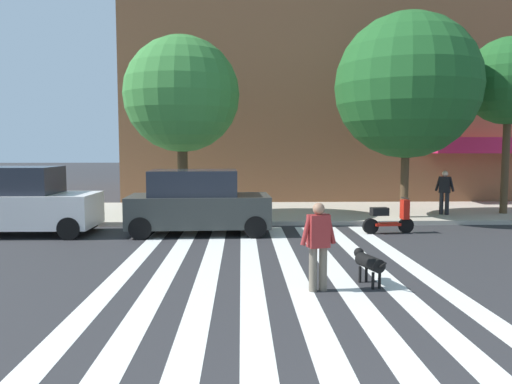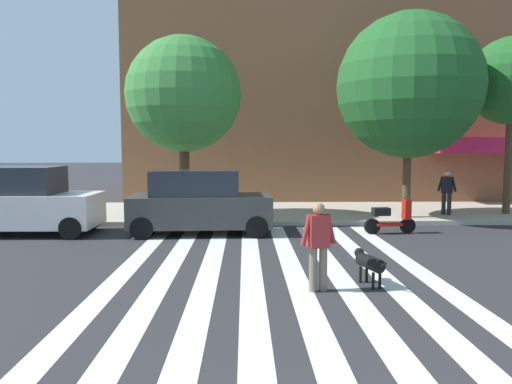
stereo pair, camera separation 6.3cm
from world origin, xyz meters
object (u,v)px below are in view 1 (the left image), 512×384
at_px(pedestrian_bystander, 445,190).
at_px(parked_scooter, 389,218).
at_px(street_tree_further, 509,82).
at_px(dog_on_leash, 368,262).
at_px(street_tree_middle, 407,86).
at_px(parked_car_near_curb, 20,202).
at_px(parked_car_behind_first, 198,203).
at_px(street_tree_nearest, 182,95).
at_px(pedestrian_dog_walker, 318,242).

bearing_deg(pedestrian_bystander, parked_scooter, -133.82).
bearing_deg(parked_scooter, street_tree_further, 32.20).
bearing_deg(dog_on_leash, street_tree_middle, 67.47).
relative_size(street_tree_middle, street_tree_further, 1.09).
xyz_separation_m(parked_car_near_curb, parked_car_behind_first, (5.38, -0.00, -0.03)).
bearing_deg(street_tree_nearest, dog_on_leash, -62.14).
height_order(street_tree_further, dog_on_leash, street_tree_further).
distance_m(parked_car_behind_first, street_tree_further, 12.48).
relative_size(street_tree_nearest, street_tree_further, 0.98).
relative_size(parked_car_near_curb, pedestrian_bystander, 2.70).
relative_size(parked_scooter, pedestrian_bystander, 1.00).
bearing_deg(parked_car_near_curb, pedestrian_bystander, 11.92).
height_order(parked_scooter, dog_on_leash, parked_scooter).
relative_size(street_tree_nearest, dog_on_leash, 5.92).
height_order(parked_car_near_curb, street_tree_nearest, street_tree_nearest).
bearing_deg(pedestrian_bystander, pedestrian_dog_walker, -123.75).
bearing_deg(dog_on_leash, parked_scooter, 69.74).
bearing_deg(parked_car_near_curb, street_tree_nearest, 31.24).
bearing_deg(parked_scooter, street_tree_nearest, 156.11).
xyz_separation_m(street_tree_nearest, pedestrian_dog_walker, (3.53, -9.02, -3.60)).
bearing_deg(parked_car_near_curb, parked_scooter, -0.79).
bearing_deg(parked_scooter, pedestrian_bystander, 46.18).
relative_size(street_tree_nearest, pedestrian_dog_walker, 3.93).
xyz_separation_m(parked_car_near_curb, parked_scooter, (11.26, -0.15, -0.51)).
bearing_deg(parked_car_near_curb, parked_car_behind_first, -0.03).
xyz_separation_m(street_tree_middle, pedestrian_dog_walker, (-4.45, -8.62, -3.88)).
bearing_deg(street_tree_nearest, pedestrian_dog_walker, -68.65).
xyz_separation_m(parked_car_behind_first, dog_on_leash, (3.78, -5.83, -0.52)).
xyz_separation_m(pedestrian_dog_walker, pedestrian_bystander, (6.18, 9.24, 0.15)).
xyz_separation_m(parked_scooter, dog_on_leash, (-2.10, -5.68, -0.03)).
xyz_separation_m(street_tree_nearest, street_tree_middle, (7.97, -0.39, 0.28)).
height_order(street_tree_middle, pedestrian_dog_walker, street_tree_middle).
relative_size(street_tree_further, dog_on_leash, 6.04).
relative_size(street_tree_nearest, pedestrian_bystander, 3.93).
height_order(parked_car_behind_first, parked_scooter, parked_car_behind_first).
distance_m(parked_car_near_curb, parked_car_behind_first, 5.38).
bearing_deg(parked_scooter, parked_car_behind_first, 178.51).
distance_m(street_tree_nearest, pedestrian_bystander, 10.30).
height_order(parked_car_near_curb, street_tree_middle, street_tree_middle).
distance_m(parked_car_near_curb, pedestrian_bystander, 14.62).
distance_m(street_tree_nearest, dog_on_leash, 10.58).
relative_size(street_tree_middle, pedestrian_dog_walker, 4.40).
height_order(street_tree_nearest, pedestrian_bystander, street_tree_nearest).
bearing_deg(street_tree_middle, pedestrian_dog_walker, -117.30).
relative_size(parked_car_behind_first, street_tree_further, 0.66).
bearing_deg(street_tree_further, street_tree_nearest, -177.74).
relative_size(parked_scooter, street_tree_further, 0.25).
height_order(parked_car_behind_first, street_tree_further, street_tree_further).
distance_m(street_tree_nearest, street_tree_middle, 7.99).
relative_size(parked_scooter, street_tree_middle, 0.23).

